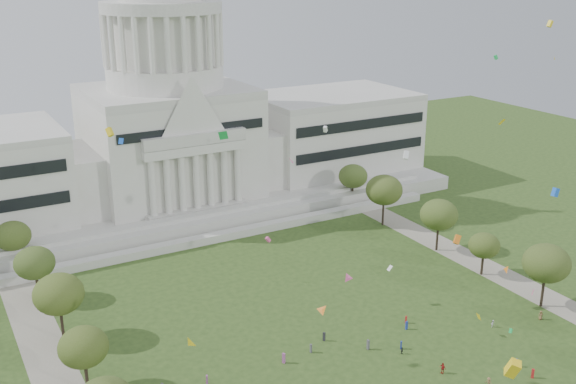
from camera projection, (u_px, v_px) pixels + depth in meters
capitol at (169, 130)px, 189.97m from camera, size 160.00×64.50×91.30m
path_right at (508, 278)px, 150.46m from camera, size 8.00×160.00×0.04m
row_tree_r_2 at (546, 263)px, 135.22m from camera, size 9.55×9.55×13.58m
row_tree_l_3 at (83, 347)px, 108.23m from camera, size 8.12×8.12×11.55m
row_tree_r_3 at (484, 246)px, 150.22m from camera, size 7.01×7.01×9.98m
row_tree_l_4 at (59, 294)px, 123.12m from camera, size 9.29×9.29×13.21m
row_tree_r_4 at (439, 215)px, 162.52m from camera, size 9.19×9.19×13.06m
row_tree_l_5 at (34, 263)px, 138.25m from camera, size 8.33×8.33×11.85m
row_tree_r_5 at (384, 190)px, 178.35m from camera, size 9.82×9.82×13.96m
row_tree_l_6 at (13, 236)px, 152.48m from camera, size 8.19×8.19×11.64m
row_tree_r_6 at (353, 176)px, 194.76m from camera, size 8.42×8.42×11.97m
person_0 at (541, 315)px, 132.82m from camera, size 1.09×1.04×1.87m
person_2 at (493, 324)px, 130.05m from camera, size 0.85×0.80×1.50m
person_3 at (489, 382)px, 111.69m from camera, size 1.00×1.23×1.70m
person_4 at (443, 368)px, 115.27m from camera, size 0.91×1.31×2.03m
person_9 at (516, 363)px, 117.22m from camera, size 0.88×1.17×1.62m
person_10 at (402, 351)px, 121.09m from camera, size 0.61×0.89×1.38m
kite_swarm at (444, 229)px, 98.81m from camera, size 90.70×106.22×56.06m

